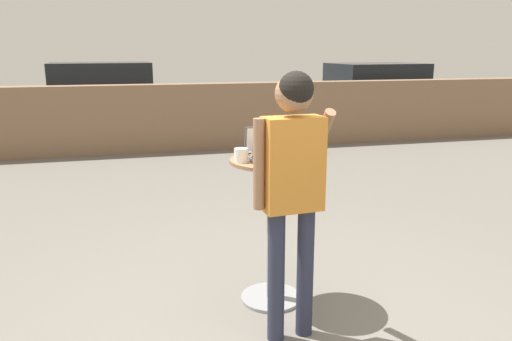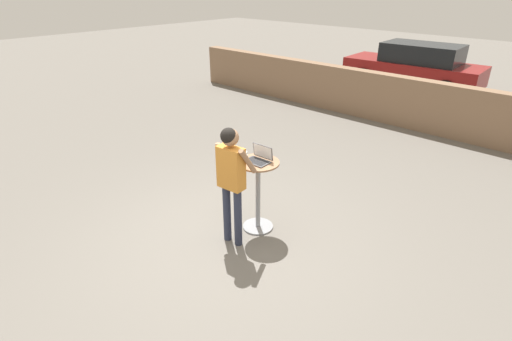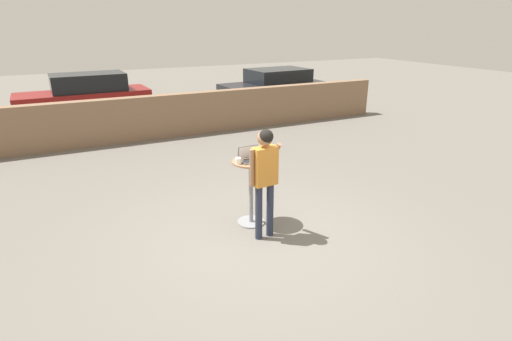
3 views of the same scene
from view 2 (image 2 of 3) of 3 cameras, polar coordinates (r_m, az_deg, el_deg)
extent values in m
plane|color=slate|center=(5.88, -4.24, -9.98)|extent=(50.00, 50.00, 0.00)
cube|color=#84664C|center=(10.72, 22.12, 8.73)|extent=(15.04, 0.35, 1.23)
cylinder|color=gray|center=(6.15, 0.28, -7.97)|extent=(0.46, 0.46, 0.03)
cylinder|color=gray|center=(5.87, 0.29, -3.62)|extent=(0.07, 0.07, 1.05)
cylinder|color=#8C6647|center=(5.62, 0.30, 1.15)|extent=(0.61, 0.61, 0.02)
cube|color=#515156|center=(5.60, 0.11, 1.26)|extent=(0.35, 0.25, 0.02)
cube|color=black|center=(5.59, 0.11, 1.35)|extent=(0.31, 0.20, 0.00)
cube|color=#515156|center=(5.64, 0.99, 2.72)|extent=(0.35, 0.06, 0.21)
cube|color=white|center=(5.64, 0.95, 2.72)|extent=(0.32, 0.04, 0.19)
cylinder|color=white|center=(5.72, -1.74, 2.25)|extent=(0.10, 0.10, 0.10)
torus|color=white|center=(5.68, -1.30, 2.10)|extent=(0.04, 0.01, 0.04)
cylinder|color=#282D42|center=(5.68, -4.16, -6.05)|extent=(0.11, 0.11, 0.89)
cylinder|color=#282D42|center=(5.56, -2.59, -6.74)|extent=(0.11, 0.11, 0.89)
cube|color=orange|center=(5.26, -3.59, 0.38)|extent=(0.38, 0.21, 0.58)
sphere|color=#936B4C|center=(5.09, -3.73, 4.75)|extent=(0.23, 0.23, 0.23)
sphere|color=black|center=(5.06, -3.95, 4.96)|extent=(0.21, 0.21, 0.21)
cylinder|color=#936B4C|center=(5.39, -5.35, 1.14)|extent=(0.07, 0.07, 0.56)
cylinder|color=#936B4C|center=(5.14, -1.18, 1.31)|extent=(0.10, 0.33, 0.43)
cube|color=maroon|center=(14.66, 21.41, 13.07)|extent=(4.40, 1.79, 0.64)
cube|color=black|center=(14.49, 22.63, 15.23)|extent=(2.44, 1.52, 0.59)
cylinder|color=black|center=(14.52, 15.12, 12.67)|extent=(0.67, 0.25, 0.66)
cylinder|color=black|center=(15.88, 17.63, 13.45)|extent=(0.67, 0.25, 0.66)
cylinder|color=black|center=(13.63, 25.38, 10.26)|extent=(0.67, 0.25, 0.66)
cylinder|color=black|center=(15.07, 27.08, 11.23)|extent=(0.67, 0.25, 0.66)
camera|label=1|loc=(4.70, -38.80, 0.40)|focal=35.00mm
camera|label=3|loc=(6.23, -63.92, 9.32)|focal=28.00mm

